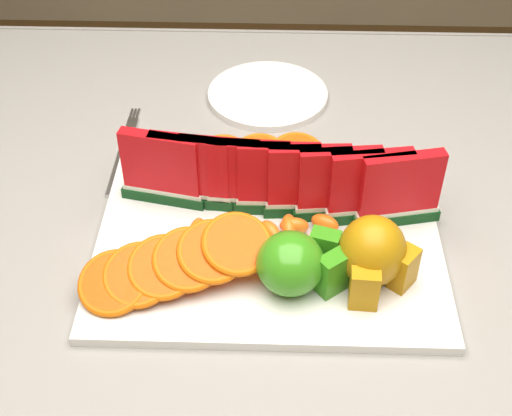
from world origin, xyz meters
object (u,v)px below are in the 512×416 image
Objects in this scene: pear_cluster at (374,254)px; side_plate at (268,95)px; fork at (124,151)px; platter at (268,243)px; apple_cluster at (297,263)px.

pear_cluster is 0.40m from side_plate.
side_plate is 0.24m from fork.
pear_cluster reaches higher than platter.
apple_cluster is at bearing -46.52° from fork.
side_plate is (-0.01, 0.32, -0.00)m from platter.
apple_cluster reaches higher than side_plate.
side_plate is at bearing 95.61° from apple_cluster.
fork is at bearing 133.48° from apple_cluster.
fork is (-0.20, 0.18, -0.00)m from platter.
fork is (-0.23, 0.24, -0.04)m from apple_cluster.
platter is at bearing -41.36° from fork.
apple_cluster reaches higher than fork.
platter is 3.69× the size of apple_cluster.
apple_cluster is 0.45× the size of side_plate.
apple_cluster reaches higher than platter.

